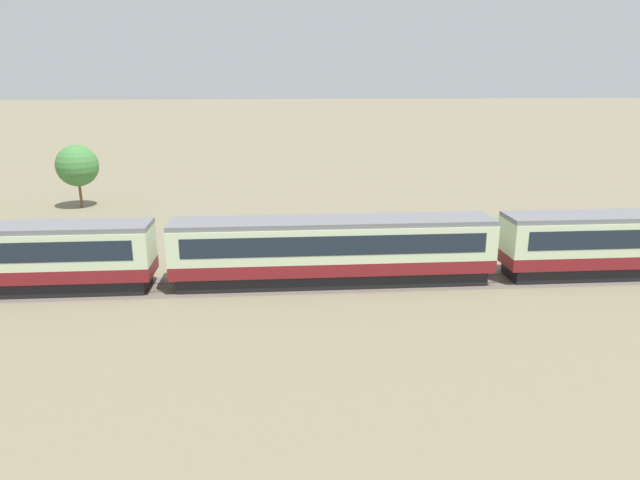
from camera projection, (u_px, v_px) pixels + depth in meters
name	position (u px, v px, depth m)	size (l,w,h in m)	color
passenger_train	(337.00, 248.00, 35.02)	(102.96, 3.01, 4.13)	maroon
railway_track	(194.00, 287.00, 34.99)	(152.90, 3.60, 0.04)	#665B51
yard_tree_0	(77.00, 166.00, 55.09)	(4.00, 4.00, 6.12)	brown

